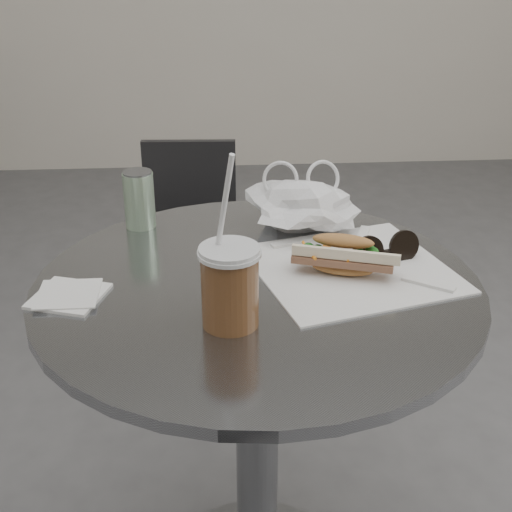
{
  "coord_description": "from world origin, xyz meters",
  "views": [
    {
      "loc": [
        -0.07,
        -0.86,
        1.31
      ],
      "look_at": [
        -0.0,
        0.2,
        0.79
      ],
      "focal_mm": 50.0,
      "sensor_mm": 36.0,
      "label": 1
    }
  ],
  "objects": [
    {
      "name": "sandwich_paper",
      "position": [
        0.17,
        0.24,
        0.74
      ],
      "size": [
        0.39,
        0.38,
        0.0
      ],
      "primitive_type": "cube",
      "rotation": [
        0.0,
        0.0,
        0.28
      ],
      "color": "white",
      "rests_on": "cafe_table"
    },
    {
      "name": "banh_mi",
      "position": [
        0.15,
        0.22,
        0.78
      ],
      "size": [
        0.23,
        0.14,
        0.07
      ],
      "rotation": [
        0.0,
        0.0,
        -0.31
      ],
      "color": "tan",
      "rests_on": "sandwich_paper"
    },
    {
      "name": "napkin_stack",
      "position": [
        -0.31,
        0.17,
        0.74
      ],
      "size": [
        0.14,
        0.14,
        0.01
      ],
      "color": "white",
      "rests_on": "cafe_table"
    },
    {
      "name": "iced_coffee",
      "position": [
        -0.05,
        0.07,
        0.81
      ],
      "size": [
        0.09,
        0.09,
        0.27
      ],
      "color": "brown",
      "rests_on": "cafe_table"
    },
    {
      "name": "chair_far",
      "position": [
        -0.15,
        1.09,
        0.31
      ],
      "size": [
        0.36,
        0.37,
        0.68
      ],
      "rotation": [
        0.0,
        0.0,
        3.09
      ],
      "color": "#2A2B2D",
      "rests_on": "ground"
    },
    {
      "name": "plastic_bag",
      "position": [
        0.1,
        0.41,
        0.79
      ],
      "size": [
        0.2,
        0.16,
        0.1
      ],
      "primitive_type": null,
      "rotation": [
        0.0,
        0.0,
        -0.01
      ],
      "color": "white",
      "rests_on": "cafe_table"
    },
    {
      "name": "sunglasses",
      "position": [
        0.23,
        0.26,
        0.76
      ],
      "size": [
        0.13,
        0.06,
        0.06
      ],
      "rotation": [
        0.0,
        0.0,
        0.28
      ],
      "color": "black",
      "rests_on": "cafe_table"
    },
    {
      "name": "drink_can",
      "position": [
        -0.21,
        0.46,
        0.8
      ],
      "size": [
        0.06,
        0.06,
        0.11
      ],
      "color": "#508A50",
      "rests_on": "cafe_table"
    },
    {
      "name": "cafe_table",
      "position": [
        0.0,
        0.2,
        0.47
      ],
      "size": [
        0.76,
        0.76,
        0.74
      ],
      "color": "slate",
      "rests_on": "ground"
    }
  ]
}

